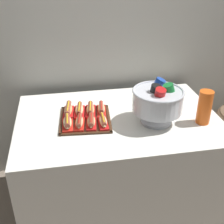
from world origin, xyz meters
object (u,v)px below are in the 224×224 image
at_px(hot_dog_5, 79,110).
at_px(cup_stack, 205,107).
at_px(hot_dog_4, 68,110).
at_px(hot_dog_7, 101,109).
at_px(hot_dog_0, 67,123).
at_px(punch_bowl, 158,100).
at_px(buffet_table, 118,160).
at_px(hot_dog_2, 91,122).
at_px(hot_dog_3, 103,121).
at_px(donut, 165,92).
at_px(hot_dog_6, 90,110).
at_px(hot_dog_1, 79,122).
at_px(serving_tray, 85,120).

distance_m(hot_dog_5, cup_stack, 0.82).
height_order(hot_dog_4, hot_dog_7, hot_dog_4).
bearing_deg(hot_dog_0, hot_dog_5, 60.86).
distance_m(hot_dog_5, punch_bowl, 0.54).
distance_m(buffet_table, hot_dog_2, 0.45).
bearing_deg(buffet_table, hot_dog_4, 164.72).
xyz_separation_m(hot_dog_7, punch_bowl, (0.34, -0.17, 0.12)).
height_order(hot_dog_3, donut, hot_dog_3).
bearing_deg(donut, buffet_table, -145.79).
bearing_deg(hot_dog_5, hot_dog_6, -4.70).
bearing_deg(buffet_table, donut, 34.21).
relative_size(hot_dog_1, hot_dog_6, 0.92).
distance_m(hot_dog_7, donut, 0.58).
bearing_deg(punch_bowl, cup_stack, -12.04).
bearing_deg(hot_dog_0, donut, 25.54).
bearing_deg(cup_stack, serving_tray, 167.76).
xyz_separation_m(hot_dog_6, cup_stack, (0.71, -0.24, 0.08)).
bearing_deg(hot_dog_7, punch_bowl, -27.14).
distance_m(buffet_table, hot_dog_1, 0.49).
distance_m(serving_tray, punch_bowl, 0.49).
relative_size(serving_tray, hot_dog_2, 2.29).
distance_m(serving_tray, hot_dog_7, 0.14).
bearing_deg(hot_dog_5, hot_dog_0, -119.14).
height_order(hot_dog_4, donut, hot_dog_4).
bearing_deg(hot_dog_7, hot_dog_3, -94.70).
bearing_deg(hot_dog_2, hot_dog_5, 109.75).
height_order(hot_dog_0, hot_dog_2, hot_dog_0).
bearing_deg(donut, serving_tray, -155.63).
bearing_deg(donut, hot_dog_2, -148.53).
distance_m(hot_dog_0, hot_dog_5, 0.18).
relative_size(hot_dog_0, hot_dog_3, 0.99).
bearing_deg(hot_dog_4, donut, 15.10).
xyz_separation_m(hot_dog_2, hot_dog_6, (0.01, 0.16, -0.00)).
distance_m(hot_dog_6, cup_stack, 0.75).
relative_size(hot_dog_5, punch_bowl, 0.54).
bearing_deg(hot_dog_5, donut, 17.13).
bearing_deg(hot_dog_0, hot_dog_4, 85.30).
bearing_deg(hot_dog_2, punch_bowl, -2.01).
bearing_deg(buffet_table, hot_dog_3, -141.14).
distance_m(hot_dog_4, punch_bowl, 0.61).
height_order(hot_dog_4, cup_stack, cup_stack).
bearing_deg(buffet_table, punch_bowl, -23.50).
xyz_separation_m(punch_bowl, donut, (0.20, 0.40, -0.14)).
distance_m(hot_dog_3, punch_bowl, 0.37).
distance_m(hot_dog_3, cup_stack, 0.65).
xyz_separation_m(hot_dog_0, hot_dog_6, (0.16, 0.15, -0.00)).
xyz_separation_m(hot_dog_1, hot_dog_7, (0.16, 0.15, -0.00)).
height_order(punch_bowl, donut, punch_bowl).
bearing_deg(hot_dog_4, serving_tray, -40.95).
height_order(buffet_table, hot_dog_0, hot_dog_0).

